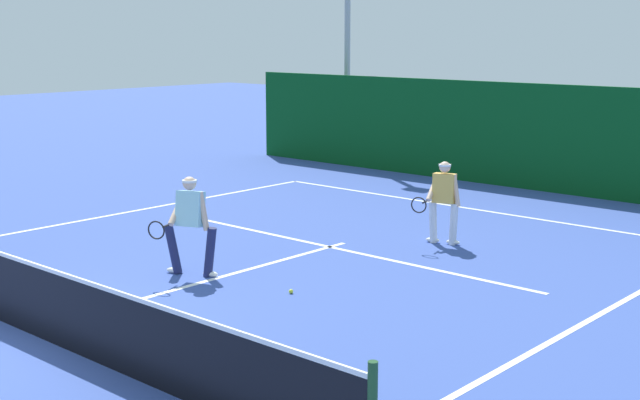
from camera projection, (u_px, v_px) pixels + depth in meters
name	position (u px, v px, depth m)	size (l,w,h in m)	color
ground_plane	(25.00, 331.00, 11.23)	(80.00, 80.00, 0.00)	#364F9E
court_line_baseline_far	(469.00, 208.00, 19.04)	(10.55, 0.10, 0.01)	white
court_line_service	(330.00, 247.00, 15.63)	(8.60, 0.10, 0.01)	white
court_line_centre	(212.00, 279.00, 13.57)	(0.10, 6.40, 0.01)	white
tennis_net	(23.00, 294.00, 11.13)	(11.56, 0.09, 1.10)	#1E4723
player_near	(190.00, 222.00, 13.66)	(0.91, 0.96, 1.60)	#1E234C
player_far	(443.00, 199.00, 15.72)	(0.66, 0.90, 1.53)	silver
tennis_ball	(291.00, 291.00, 12.84)	(0.07, 0.07, 0.07)	#D1E033
back_fence_windscreen	(538.00, 137.00, 21.02)	(18.69, 0.12, 2.60)	#094318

